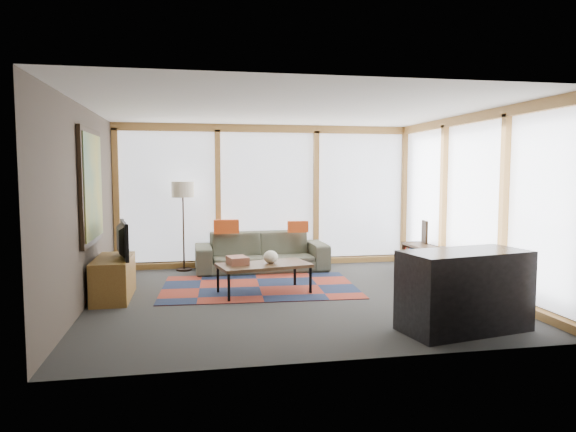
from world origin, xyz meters
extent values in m
plane|color=#2B2B29|center=(0.00, 0.00, 0.00)|extent=(5.50, 5.50, 0.00)
cube|color=#463A32|center=(-2.75, 0.00, 1.30)|extent=(0.04, 5.00, 2.60)
cube|color=#463A32|center=(0.00, -2.50, 1.30)|extent=(5.50, 0.04, 2.60)
cube|color=silver|center=(0.00, 0.00, 2.60)|extent=(5.50, 5.00, 0.04)
cube|color=white|center=(0.00, 2.47, 1.30)|extent=(5.30, 0.02, 2.35)
cube|color=white|center=(2.72, 0.00, 1.30)|extent=(0.02, 4.80, 2.35)
cube|color=black|center=(-2.71, 0.30, 1.55)|extent=(0.05, 1.35, 1.55)
cube|color=gold|center=(-2.69, 0.30, 1.55)|extent=(0.02, 1.20, 1.40)
cube|color=maroon|center=(-0.40, 0.64, 0.01)|extent=(3.00, 2.03, 0.01)
imported|color=#363A2D|center=(-0.19, 1.95, 0.34)|extent=(2.32, 0.94, 0.67)
cube|color=#B34015|center=(-0.80, 1.98, 0.79)|extent=(0.44, 0.14, 0.24)
cube|color=#B34015|center=(0.46, 1.90, 0.77)|extent=(0.37, 0.13, 0.20)
cube|color=brown|center=(-0.75, 0.29, 0.48)|extent=(0.32, 0.37, 0.11)
ellipsoid|color=white|center=(-0.28, 0.28, 0.52)|extent=(0.25, 0.25, 0.18)
ellipsoid|color=black|center=(2.43, -0.06, 0.57)|extent=(0.23, 0.23, 0.10)
ellipsoid|color=black|center=(2.41, 0.29, 0.56)|extent=(0.20, 0.20, 0.09)
cube|color=black|center=(2.56, 1.24, 0.71)|extent=(0.10, 0.30, 0.39)
cube|color=brown|center=(-2.46, 0.34, 0.28)|extent=(0.47, 1.13, 0.57)
imported|color=black|center=(-2.39, 0.30, 0.82)|extent=(0.28, 0.88, 0.50)
cube|color=black|center=(1.56, -1.86, 0.44)|extent=(1.50, 0.91, 0.89)
camera|label=1|loc=(-1.37, -6.96, 1.75)|focal=32.00mm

